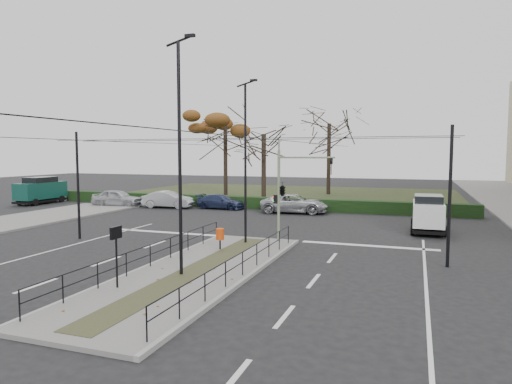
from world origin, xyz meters
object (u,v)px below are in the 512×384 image
parked_car_first (118,198)px  bare_tree_center (329,129)px  parked_car_second (168,200)px  rust_tree (225,123)px  litter_bin (220,234)px  traffic_light (284,189)px  green_van (41,190)px  info_panel (116,240)px  streetlamp_median_far (246,161)px  parked_car_third (221,202)px  bare_tree_near (264,139)px  parked_car_fourth (295,204)px  streetlamp_median_near (180,155)px  white_van (428,213)px

parked_car_first → bare_tree_center: bare_tree_center is taller
parked_car_second → bare_tree_center: (11.04, 17.09, 6.85)m
parked_car_second → rust_tree: (0.24, 12.29, 7.47)m
bare_tree_center → litter_bin: bearing=-88.9°
traffic_light → green_van: traffic_light is taller
info_panel → parked_car_first: (-15.66, 21.33, -1.05)m
info_panel → parked_car_second: size_ratio=0.48×
traffic_light → parked_car_second: traffic_light is taller
traffic_light → streetlamp_median_far: size_ratio=0.57×
info_panel → green_van: 31.79m
parked_car_first → traffic_light: bearing=-127.2°
traffic_light → parked_car_second: 18.52m
litter_bin → bare_tree_center: 32.74m
parked_car_third → rust_tree: bearing=23.7°
green_van → bare_tree_near: size_ratio=0.59×
litter_bin → parked_car_fourth: size_ratio=0.19×
streetlamp_median_near → bare_tree_center: size_ratio=0.84×
litter_bin → parked_car_second: 18.95m
info_panel → white_van: info_panel is taller
info_panel → streetlamp_median_near: bearing=60.0°
streetlamp_median_near → rust_tree: (-11.92, 32.01, 3.47)m
parked_car_second → bare_tree_center: bare_tree_center is taller
parked_car_second → white_van: size_ratio=1.06×
parked_car_second → white_van: bearing=-110.2°
traffic_light → rust_tree: rust_tree is taller
streetlamp_median_far → bare_tree_near: size_ratio=0.97×
parked_car_third → white_van: white_van is taller
traffic_light → parked_car_second: bearing=139.6°
green_van → bare_tree_near: bearing=19.8°
parked_car_fourth → parked_car_second: bearing=86.0°
parked_car_second → parked_car_fourth: (11.39, 0.42, 0.02)m
streetlamp_median_far → white_van: bearing=39.0°
parked_car_third → parked_car_fourth: (6.73, -0.52, 0.13)m
rust_tree → bare_tree_near: (6.62, -6.20, -2.08)m
parked_car_fourth → green_van: bearing=87.5°
streetlamp_median_near → green_van: 31.58m
white_van → bare_tree_center: bearing=114.3°
streetlamp_median_far → parked_car_first: streetlamp_median_far is taller
traffic_light → streetlamp_median_near: (-1.85, -7.80, 1.78)m
streetlamp_median_far → rust_tree: size_ratio=0.79×
traffic_light → white_van: traffic_light is taller
litter_bin → bare_tree_center: (-0.61, 32.04, 6.72)m
litter_bin → rust_tree: 30.43m
litter_bin → green_van: size_ratio=0.20×
parked_car_second → litter_bin: bearing=-147.4°
traffic_light → green_van: bearing=158.3°
streetlamp_median_far → parked_car_second: streetlamp_median_far is taller
parked_car_second → bare_tree_near: bearing=-53.7°
litter_bin → streetlamp_median_near: bearing=-84.0°
parked_car_second → rust_tree: rust_tree is taller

